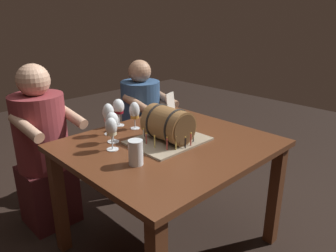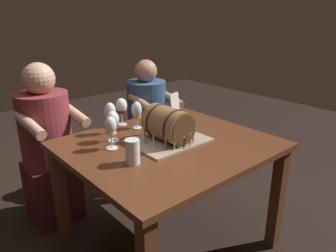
{
  "view_description": "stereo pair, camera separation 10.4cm",
  "coord_description": "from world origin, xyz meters",
  "px_view_note": "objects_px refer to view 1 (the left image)",
  "views": [
    {
      "loc": [
        -1.25,
        -1.28,
        1.48
      ],
      "look_at": [
        0.01,
        0.02,
        0.84
      ],
      "focal_mm": 34.42,
      "sensor_mm": 36.0,
      "label": 1
    },
    {
      "loc": [
        -1.18,
        -1.35,
        1.48
      ],
      "look_at": [
        0.01,
        0.02,
        0.84
      ],
      "focal_mm": 34.42,
      "sensor_mm": 36.0,
      "label": 2
    }
  ],
  "objects_px": {
    "wine_glass_red": "(118,108)",
    "beer_pint": "(136,154)",
    "wine_glass_white": "(111,128)",
    "menu_card": "(171,103)",
    "wine_glass_rose": "(108,114)",
    "wine_glass_amber": "(135,112)",
    "dining_table": "(169,159)",
    "barrel_cake": "(168,126)",
    "person_seated_right": "(142,129)",
    "person_seated_left": "(44,153)",
    "wine_glass_empty": "(112,121)"
  },
  "relations": [
    {
      "from": "person_seated_right",
      "to": "wine_glass_red",
      "type": "bearing_deg",
      "value": -144.59
    },
    {
      "from": "menu_card",
      "to": "person_seated_right",
      "type": "relative_size",
      "value": 0.14
    },
    {
      "from": "wine_glass_white",
      "to": "wine_glass_empty",
      "type": "distance_m",
      "value": 0.12
    },
    {
      "from": "wine_glass_white",
      "to": "wine_glass_red",
      "type": "distance_m",
      "value": 0.42
    },
    {
      "from": "person_seated_right",
      "to": "wine_glass_amber",
      "type": "bearing_deg",
      "value": -133.23
    },
    {
      "from": "wine_glass_amber",
      "to": "wine_glass_empty",
      "type": "relative_size",
      "value": 0.98
    },
    {
      "from": "person_seated_left",
      "to": "beer_pint",
      "type": "bearing_deg",
      "value": -82.37
    },
    {
      "from": "wine_glass_amber",
      "to": "wine_glass_red",
      "type": "xyz_separation_m",
      "value": [
        -0.04,
        0.12,
        0.01
      ]
    },
    {
      "from": "wine_glass_red",
      "to": "person_seated_right",
      "type": "bearing_deg",
      "value": 35.41
    },
    {
      "from": "barrel_cake",
      "to": "person_seated_left",
      "type": "bearing_deg",
      "value": 120.06
    },
    {
      "from": "wine_glass_white",
      "to": "wine_glass_empty",
      "type": "height_order",
      "value": "wine_glass_white"
    },
    {
      "from": "dining_table",
      "to": "beer_pint",
      "type": "relative_size",
      "value": 8.81
    },
    {
      "from": "menu_card",
      "to": "wine_glass_empty",
      "type": "bearing_deg",
      "value": 179.21
    },
    {
      "from": "dining_table",
      "to": "person_seated_left",
      "type": "xyz_separation_m",
      "value": [
        -0.44,
        0.8,
        -0.08
      ]
    },
    {
      "from": "wine_glass_white",
      "to": "menu_card",
      "type": "bearing_deg",
      "value": 20.07
    },
    {
      "from": "wine_glass_rose",
      "to": "person_seated_right",
      "type": "distance_m",
      "value": 0.84
    },
    {
      "from": "dining_table",
      "to": "wine_glass_amber",
      "type": "height_order",
      "value": "wine_glass_amber"
    },
    {
      "from": "wine_glass_empty",
      "to": "person_seated_right",
      "type": "xyz_separation_m",
      "value": [
        0.68,
        0.55,
        -0.36
      ]
    },
    {
      "from": "wine_glass_white",
      "to": "wine_glass_red",
      "type": "relative_size",
      "value": 1.01
    },
    {
      "from": "person_seated_left",
      "to": "wine_glass_amber",
      "type": "bearing_deg",
      "value": -45.46
    },
    {
      "from": "beer_pint",
      "to": "wine_glass_white",
      "type": "bearing_deg",
      "value": 84.95
    },
    {
      "from": "dining_table",
      "to": "beer_pint",
      "type": "height_order",
      "value": "beer_pint"
    },
    {
      "from": "wine_glass_amber",
      "to": "person_seated_left",
      "type": "relative_size",
      "value": 0.16
    },
    {
      "from": "wine_glass_red",
      "to": "beer_pint",
      "type": "relative_size",
      "value": 1.43
    },
    {
      "from": "barrel_cake",
      "to": "wine_glass_white",
      "type": "xyz_separation_m",
      "value": [
        -0.31,
        0.13,
        0.03
      ]
    },
    {
      "from": "beer_pint",
      "to": "person_seated_right",
      "type": "xyz_separation_m",
      "value": [
        0.77,
        0.89,
        -0.29
      ]
    },
    {
      "from": "dining_table",
      "to": "wine_glass_empty",
      "type": "relative_size",
      "value": 6.19
    },
    {
      "from": "wine_glass_empty",
      "to": "wine_glass_rose",
      "type": "relative_size",
      "value": 0.92
    },
    {
      "from": "beer_pint",
      "to": "menu_card",
      "type": "xyz_separation_m",
      "value": [
        0.75,
        0.51,
        0.02
      ]
    },
    {
      "from": "dining_table",
      "to": "beer_pint",
      "type": "bearing_deg",
      "value": -164.79
    },
    {
      "from": "dining_table",
      "to": "menu_card",
      "type": "relative_size",
      "value": 7.29
    },
    {
      "from": "wine_glass_white",
      "to": "wine_glass_red",
      "type": "bearing_deg",
      "value": 48.57
    },
    {
      "from": "wine_glass_amber",
      "to": "wine_glass_red",
      "type": "distance_m",
      "value": 0.13
    },
    {
      "from": "wine_glass_rose",
      "to": "menu_card",
      "type": "relative_size",
      "value": 1.28
    },
    {
      "from": "barrel_cake",
      "to": "beer_pint",
      "type": "relative_size",
      "value": 3.4
    },
    {
      "from": "beer_pint",
      "to": "wine_glass_rose",
      "type": "bearing_deg",
      "value": 71.75
    },
    {
      "from": "wine_glass_red",
      "to": "menu_card",
      "type": "xyz_separation_m",
      "value": [
        0.46,
        -0.04,
        -0.05
      ]
    },
    {
      "from": "barrel_cake",
      "to": "wine_glass_white",
      "type": "height_order",
      "value": "barrel_cake"
    },
    {
      "from": "wine_glass_empty",
      "to": "person_seated_left",
      "type": "height_order",
      "value": "person_seated_left"
    },
    {
      "from": "wine_glass_rose",
      "to": "beer_pint",
      "type": "relative_size",
      "value": 1.54
    },
    {
      "from": "dining_table",
      "to": "beer_pint",
      "type": "distance_m",
      "value": 0.38
    },
    {
      "from": "wine_glass_amber",
      "to": "barrel_cake",
      "type": "bearing_deg",
      "value": -90.29
    },
    {
      "from": "wine_glass_rose",
      "to": "menu_card",
      "type": "height_order",
      "value": "wine_glass_rose"
    },
    {
      "from": "dining_table",
      "to": "wine_glass_amber",
      "type": "relative_size",
      "value": 6.29
    },
    {
      "from": "wine_glass_amber",
      "to": "person_seated_right",
      "type": "xyz_separation_m",
      "value": [
        0.43,
        0.46,
        -0.35
      ]
    },
    {
      "from": "wine_glass_white",
      "to": "beer_pint",
      "type": "height_order",
      "value": "wine_glass_white"
    },
    {
      "from": "wine_glass_amber",
      "to": "dining_table",
      "type": "bearing_deg",
      "value": -91.79
    },
    {
      "from": "wine_glass_rose",
      "to": "person_seated_left",
      "type": "relative_size",
      "value": 0.17
    },
    {
      "from": "wine_glass_rose",
      "to": "beer_pint",
      "type": "distance_m",
      "value": 0.49
    },
    {
      "from": "menu_card",
      "to": "person_seated_right",
      "type": "xyz_separation_m",
      "value": [
        0.02,
        0.38,
        -0.31
      ]
    }
  ]
}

